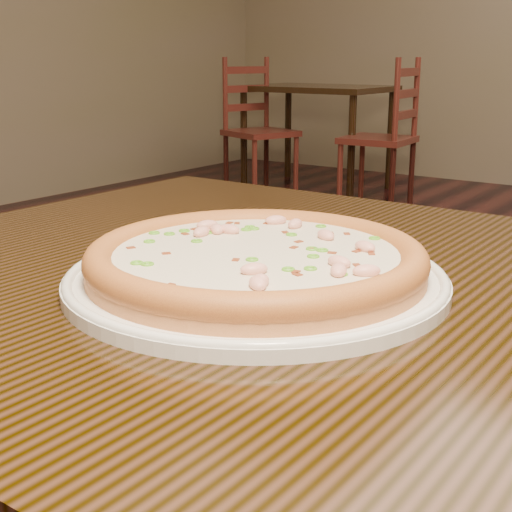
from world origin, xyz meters
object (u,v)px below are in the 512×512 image
Objects in this scene: hero_table at (389,394)px; bg_table_left at (318,99)px; chair_b at (386,139)px; chair_a at (256,131)px; plate at (256,278)px; pizza at (256,259)px.

bg_table_left is at bearing 121.70° from hero_table.
chair_a is at bearing -174.72° from chair_b.
chair_a is 1.00× the size of chair_b.
chair_a and chair_b have the same top height.
bg_table_left is 0.52m from chair_a.
plate is 0.02m from pizza.
hero_table is 0.18m from pizza.
hero_table is 3.32× the size of plate.
bg_table_left is at bearing 156.89° from chair_b.
plate is 4.51m from chair_a.
bg_table_left is at bearing 120.13° from pizza.
chair_a is 0.97m from chair_b.
hero_table is at bearing 22.55° from pizza.
chair_a is (-2.62, 3.65, -0.34)m from pizza.
hero_table is at bearing -64.42° from chair_b.
bg_table_left is (-2.34, 4.04, -0.12)m from pizza.
plate is at bearing -59.88° from bg_table_left.
plate is 4.10m from chair_b.
plate is at bearing -66.24° from chair_b.
pizza is (-0.12, -0.05, 0.13)m from hero_table.
chair_b is (-1.65, 3.74, -0.32)m from plate.
pizza is (0.00, 0.00, 0.02)m from plate.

